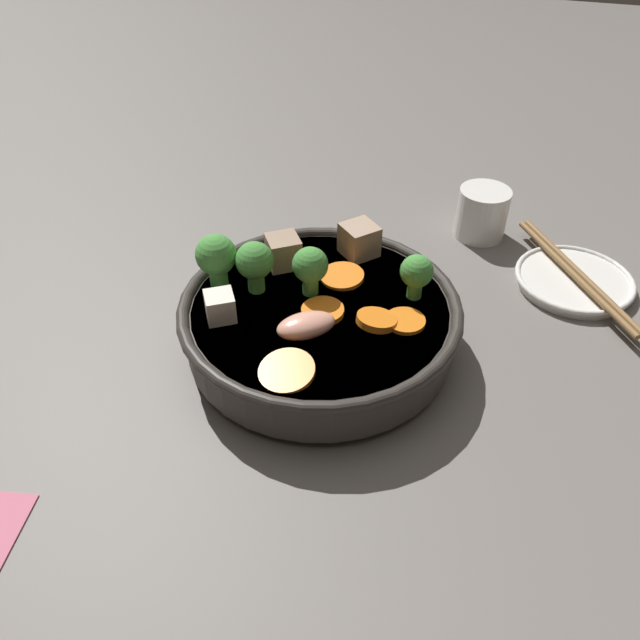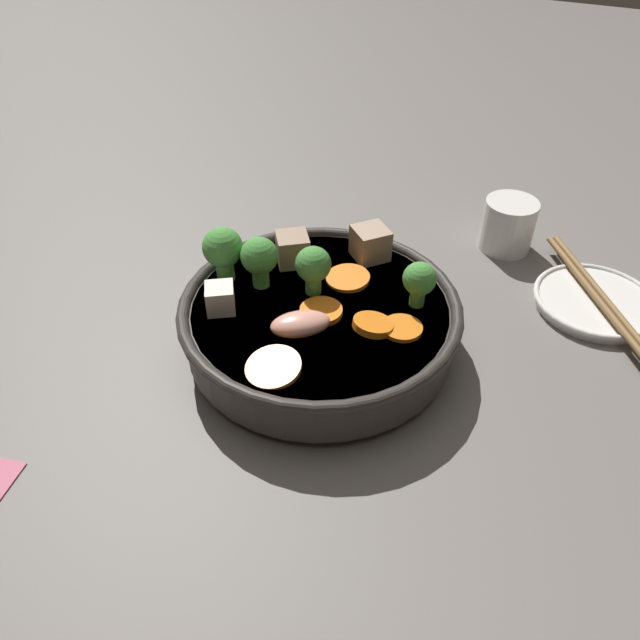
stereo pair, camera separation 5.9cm
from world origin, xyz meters
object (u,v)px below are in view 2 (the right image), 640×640
Objects in this scene: side_saucer at (595,301)px; tea_cup at (508,225)px; chopsticks_pair at (598,294)px; stirfry_bowl at (319,316)px.

side_saucer is 2.10× the size of tea_cup.
side_saucer is at bearing 135.00° from chopsticks_pair.
stirfry_bowl is at bearing -116.53° from tea_cup.
tea_cup is 0.14m from chopsticks_pair.
chopsticks_pair reaches higher than side_saucer.
chopsticks_pair is at bearing -45.00° from side_saucer.
stirfry_bowl is 2.07× the size of side_saucer.
stirfry_bowl is at bearing -143.03° from chopsticks_pair.
tea_cup is (0.13, 0.26, -0.01)m from stirfry_bowl.
stirfry_bowl is 1.40× the size of chopsticks_pair.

